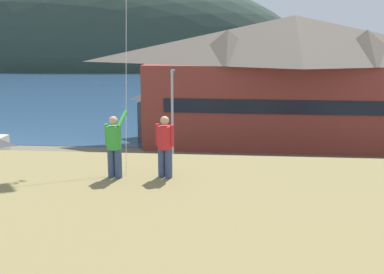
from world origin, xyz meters
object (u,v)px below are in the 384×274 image
(storage_shed_waterside, at_px, (173,108))
(person_companion, at_px, (165,145))
(wharf_dock, at_px, (211,115))
(person_kite_flyer, at_px, (114,144))
(harbor_lodge, at_px, (293,77))
(moored_boat_outer_mooring, at_px, (243,116))
(parked_car_mid_row_far, at_px, (219,227))
(parking_light_pole, at_px, (172,116))
(moored_boat_wharfside, at_px, (176,114))
(parked_car_back_row_right, at_px, (104,213))
(parked_car_mid_row_center, at_px, (322,185))
(parked_car_lone_by_shed, at_px, (42,171))
(parked_car_back_row_left, at_px, (229,184))

(storage_shed_waterside, height_order, person_companion, person_companion)
(wharf_dock, distance_m, person_companion, 39.83)
(person_kite_flyer, relative_size, person_companion, 1.07)
(harbor_lodge, distance_m, wharf_dock, 14.21)
(moored_boat_outer_mooring, distance_m, parked_car_mid_row_far, 30.39)
(parked_car_mid_row_far, bearing_deg, storage_shed_waterside, 102.31)
(storage_shed_waterside, height_order, parking_light_pole, parking_light_pole)
(moored_boat_wharfside, height_order, moored_boat_outer_mooring, same)
(wharf_dock, bearing_deg, storage_shed_waterside, -108.01)
(wharf_dock, distance_m, moored_boat_outer_mooring, 3.99)
(parked_car_back_row_right, bearing_deg, storage_shed_waterside, 88.55)
(parked_car_mid_row_far, height_order, parked_car_mid_row_center, same)
(parked_car_back_row_right, xyz_separation_m, parking_light_pole, (2.11, 9.53, 3.07))
(storage_shed_waterside, distance_m, moored_boat_outer_mooring, 10.09)
(parked_car_mid_row_far, xyz_separation_m, person_kite_flyer, (-2.70, -7.16, 5.46))
(harbor_lodge, xyz_separation_m, parked_car_lone_by_shed, (-16.67, -13.86, -4.67))
(parked_car_mid_row_far, bearing_deg, harbor_lodge, 75.62)
(wharf_dock, height_order, moored_boat_outer_mooring, moored_boat_outer_mooring)
(parked_car_mid_row_far, xyz_separation_m, person_companion, (-1.31, -7.03, 5.44))
(parked_car_lone_by_shed, bearing_deg, parked_car_back_row_left, -6.79)
(person_kite_flyer, xyz_separation_m, person_companion, (1.40, 0.13, -0.02))
(parked_car_back_row_left, relative_size, person_kite_flyer, 2.34)
(parked_car_lone_by_shed, bearing_deg, wharf_dock, 69.50)
(parked_car_lone_by_shed, distance_m, person_kite_flyer, 17.86)
(harbor_lodge, relative_size, parked_car_mid_row_far, 6.13)
(parked_car_lone_by_shed, height_order, parking_light_pole, parking_light_pole)
(parked_car_lone_by_shed, bearing_deg, moored_boat_outer_mooring, 60.84)
(parked_car_mid_row_far, relative_size, person_companion, 2.45)
(parked_car_back_row_left, relative_size, parked_car_lone_by_shed, 1.02)
(parked_car_mid_row_far, bearing_deg, parked_car_mid_row_center, 49.03)
(moored_boat_outer_mooring, xyz_separation_m, person_companion, (-2.83, -37.38, 5.79))
(storage_shed_waterside, relative_size, moored_boat_outer_mooring, 0.87)
(parked_car_back_row_left, distance_m, parked_car_back_row_right, 7.71)
(harbor_lodge, bearing_deg, person_companion, -103.44)
(harbor_lodge, xyz_separation_m, parking_light_pole, (-8.93, -10.66, -1.60))
(parked_car_mid_row_far, bearing_deg, moored_boat_outer_mooring, 87.12)
(parked_car_lone_by_shed, bearing_deg, parked_car_back_row_right, -48.38)
(moored_boat_outer_mooring, distance_m, parked_car_back_row_left, 24.16)
(parked_car_lone_by_shed, bearing_deg, harbor_lodge, 39.75)
(parked_car_mid_row_center, bearing_deg, moored_boat_outer_mooring, 99.72)
(harbor_lodge, bearing_deg, parked_car_mid_row_center, -89.55)
(parked_car_back_row_left, distance_m, person_kite_flyer, 14.77)
(moored_boat_outer_mooring, relative_size, parked_car_back_row_right, 1.69)
(moored_boat_outer_mooring, bearing_deg, storage_shed_waterside, -131.14)
(wharf_dock, distance_m, parked_car_mid_row_center, 26.93)
(wharf_dock, bearing_deg, parked_car_back_row_left, -84.98)
(moored_boat_outer_mooring, height_order, parking_light_pole, parking_light_pole)
(harbor_lodge, height_order, parked_car_lone_by_shed, harbor_lodge)
(moored_boat_wharfside, xyz_separation_m, person_companion, (4.34, -37.56, 5.79))
(parked_car_mid_row_center, bearing_deg, parked_car_mid_row_far, -130.97)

